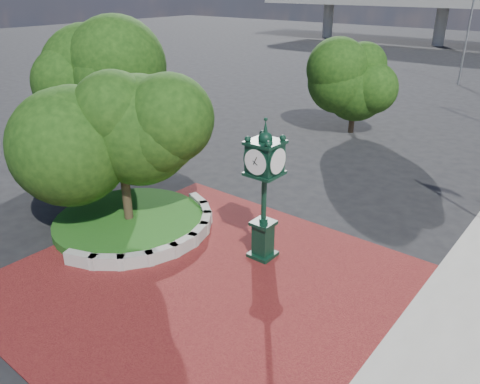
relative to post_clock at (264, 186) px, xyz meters
name	(u,v)px	position (x,y,z in m)	size (l,w,h in m)	color
ground	(220,268)	(-0.71, -1.57, -2.85)	(200.00, 200.00, 0.00)	black
plaza	(201,280)	(-0.71, -2.57, -2.83)	(12.00, 12.00, 0.04)	maroon
planter_wall	(167,238)	(-3.42, -1.57, -2.58)	(2.96, 6.77, 0.54)	#9E9B93
grass_bed	(129,222)	(-5.71, -1.57, -2.65)	(6.10, 6.10, 0.40)	#1C4E16
tree_planter	(121,141)	(-5.71, -1.57, 0.87)	(5.20, 5.20, 6.33)	#38281C
tree_northwest	(102,84)	(-13.71, 3.43, 1.27)	(5.60, 5.60, 6.93)	#38281C
tree_street	(355,84)	(-4.71, 16.43, 0.38)	(4.40, 4.40, 5.45)	#38281C
post_clock	(264,186)	(0.00, 0.00, 0.00)	(1.10, 1.10, 5.19)	black
street_lamp_far	(473,20)	(-3.60, 37.95, 3.16)	(2.30, 0.35, 10.25)	slate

